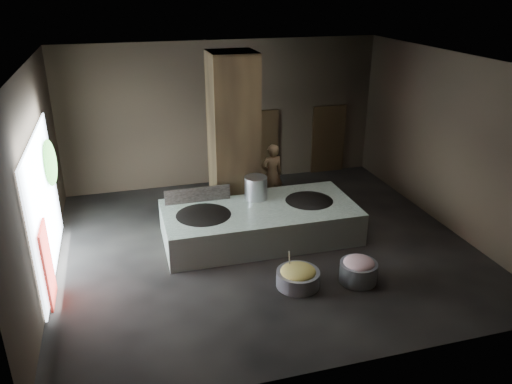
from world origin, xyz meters
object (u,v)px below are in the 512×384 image
object	(u,v)px
meat_basin	(358,272)
wok_right	(309,204)
hearth_platform	(260,222)
veg_basin	(298,278)
stock_pot	(256,188)
cook	(272,175)
wok_left	(204,218)

from	to	relation	value
meat_basin	wok_right	bearing A→B (deg)	93.39
hearth_platform	veg_basin	world-z (taller)	hearth_platform
stock_pot	veg_basin	xyz separation A→B (m)	(0.12, -2.92, -0.96)
cook	veg_basin	world-z (taller)	cook
veg_basin	meat_basin	xyz separation A→B (m)	(1.33, -0.19, 0.05)
wok_left	wok_right	size ratio (longest dim) A/B	1.07
wok_right	stock_pot	bearing A→B (deg)	158.96
stock_pot	veg_basin	bearing A→B (deg)	-87.64
hearth_platform	veg_basin	size ratio (longest dim) A/B	5.16
hearth_platform	wok_right	xyz separation A→B (m)	(1.35, 0.05, 0.33)
hearth_platform	cook	world-z (taller)	cook
wok_left	meat_basin	xyz separation A→B (m)	(2.95, -2.51, -0.52)
wok_left	wok_right	world-z (taller)	wok_left
wok_right	meat_basin	distance (m)	2.67
wok_left	wok_right	distance (m)	2.80
hearth_platform	meat_basin	world-z (taller)	hearth_platform
hearth_platform	stock_pot	size ratio (longest dim) A/B	7.67
stock_pot	wok_left	bearing A→B (deg)	-158.20
cook	veg_basin	xyz separation A→B (m)	(-0.75, -4.28, -0.75)
wok_left	meat_basin	world-z (taller)	wok_left
wok_left	stock_pot	distance (m)	1.66
wok_right	hearth_platform	bearing A→B (deg)	-177.88
stock_pot	meat_basin	world-z (taller)	stock_pot
stock_pot	wok_right	bearing A→B (deg)	-21.04
stock_pot	cook	world-z (taller)	cook
wok_left	meat_basin	size ratio (longest dim) A/B	1.87
veg_basin	meat_basin	distance (m)	1.35
cook	veg_basin	distance (m)	4.41
hearth_platform	wok_right	bearing A→B (deg)	2.48
wok_left	cook	distance (m)	3.08
cook	wok_right	bearing A→B (deg)	97.47
wok_left	veg_basin	world-z (taller)	wok_left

